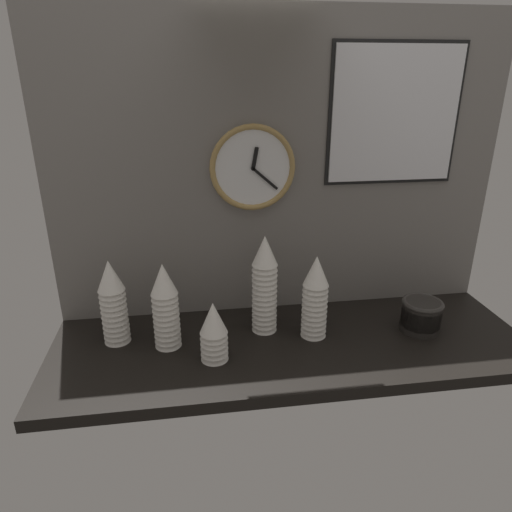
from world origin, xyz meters
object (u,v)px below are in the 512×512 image
bowl_stack_far_right (421,315)px  cup_stack_left (165,306)px  cup_stack_center_right (315,297)px  cup_stack_far_left (113,302)px  cup_stack_center_left (214,331)px  menu_board (395,115)px  wall_clock (253,168)px  cup_stack_center (265,284)px

bowl_stack_far_right → cup_stack_left: bearing=178.0°
cup_stack_center_right → cup_stack_far_left: same height
cup_stack_left → cup_stack_center_left: (0.15, -0.10, -0.05)m
cup_stack_center_right → menu_board: 0.68m
cup_stack_center_left → wall_clock: bearing=61.5°
cup_stack_center_right → cup_stack_center_left: (-0.35, -0.09, -0.05)m
cup_stack_center_left → bowl_stack_far_right: (0.73, 0.07, -0.04)m
cup_stack_center_left → menu_board: (0.66, 0.31, 0.61)m
cup_stack_center_right → bowl_stack_far_right: 0.39m
cup_stack_center → wall_clock: size_ratio=1.19×
cup_stack_center_right → cup_stack_center_left: 0.36m
wall_clock → cup_stack_center_left: bearing=-118.5°
cup_stack_left → cup_stack_far_left: same height
cup_stack_center_left → cup_stack_center: (0.18, 0.15, 0.08)m
cup_stack_center_right → bowl_stack_far_right: cup_stack_center_right is taller
cup_stack_left → cup_stack_center_left: bearing=-34.3°
cup_stack_center_right → bowl_stack_far_right: bearing=-3.6°
cup_stack_far_left → cup_stack_center_left: bearing=-25.7°
cup_stack_left → cup_stack_center_right: (0.49, -0.01, 0.00)m
cup_stack_center → menu_board: menu_board is taller
cup_stack_left → cup_stack_center: size_ratio=0.84×
cup_stack_left → cup_stack_far_left: (-0.17, 0.05, 0.00)m
bowl_stack_far_right → cup_stack_center_right: bearing=176.4°
cup_stack_left → wall_clock: bearing=33.2°
cup_stack_far_left → cup_stack_left: bearing=-17.1°
cup_stack_center_left → wall_clock: wall_clock is taller
bowl_stack_far_right → wall_clock: 0.78m
cup_stack_center_left → menu_board: size_ratio=0.42×
bowl_stack_far_right → wall_clock: wall_clock is taller
cup_stack_center_right → cup_stack_center_left: size_ratio=1.48×
cup_stack_far_left → bowl_stack_far_right: cup_stack_far_left is taller
cup_stack_center → menu_board: size_ratio=0.74×
cup_stack_center → cup_stack_center_right: bearing=-20.7°
cup_stack_far_left → cup_stack_center_right: bearing=-5.1°
bowl_stack_far_right → cup_stack_far_left: bearing=175.4°
cup_stack_far_left → wall_clock: wall_clock is taller
wall_clock → menu_board: bearing=1.0°
cup_stack_center → menu_board: (0.48, 0.16, 0.53)m
cup_stack_left → bowl_stack_far_right: cup_stack_left is taller
cup_stack_far_left → menu_board: menu_board is taller
cup_stack_center_right → cup_stack_center: 0.18m
cup_stack_center_right → cup_stack_center: cup_stack_center is taller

